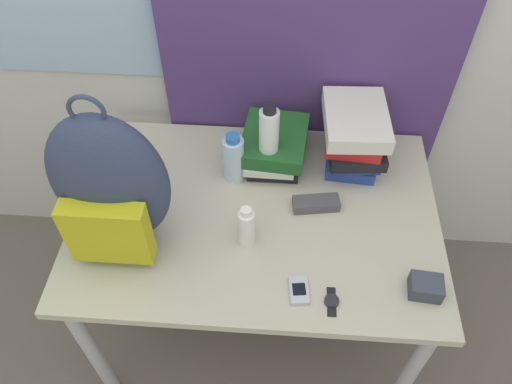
% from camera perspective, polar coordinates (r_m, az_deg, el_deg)
% --- Properties ---
extents(desk, '(1.17, 0.81, 0.72)m').
position_cam_1_polar(desk, '(1.68, 0.00, -4.11)').
color(desk, '#B7B299').
rests_on(desk, ground_plane).
extents(backpack, '(0.33, 0.22, 0.54)m').
position_cam_1_polar(backpack, '(1.44, -16.36, 0.59)').
color(backpack, '#2D3851').
rests_on(backpack, desk).
extents(book_stack_left, '(0.24, 0.29, 0.12)m').
position_cam_1_polar(book_stack_left, '(1.74, 2.03, 5.40)').
color(book_stack_left, black).
rests_on(book_stack_left, desk).
extents(book_stack_center, '(0.22, 0.29, 0.22)m').
position_cam_1_polar(book_stack_center, '(1.72, 11.11, 6.26)').
color(book_stack_center, navy).
rests_on(book_stack_center, desk).
extents(water_bottle, '(0.07, 0.07, 0.19)m').
position_cam_1_polar(water_bottle, '(1.65, -2.57, 3.88)').
color(water_bottle, silver).
rests_on(water_bottle, desk).
extents(sports_bottle, '(0.06, 0.06, 0.29)m').
position_cam_1_polar(sports_bottle, '(1.63, 1.46, 5.62)').
color(sports_bottle, white).
rests_on(sports_bottle, desk).
extents(sunscreen_bottle, '(0.05, 0.05, 0.16)m').
position_cam_1_polar(sunscreen_bottle, '(1.49, -1.10, -4.04)').
color(sunscreen_bottle, white).
rests_on(sunscreen_bottle, desk).
extents(cell_phone, '(0.06, 0.09, 0.02)m').
position_cam_1_polar(cell_phone, '(1.45, 4.92, -11.17)').
color(cell_phone, '#B7BCC6').
rests_on(cell_phone, desk).
extents(sunglasses_case, '(0.16, 0.08, 0.04)m').
position_cam_1_polar(sunglasses_case, '(1.62, 6.87, -1.33)').
color(sunglasses_case, '#47474C').
rests_on(sunglasses_case, desk).
extents(camera_pouch, '(0.10, 0.08, 0.05)m').
position_cam_1_polar(camera_pouch, '(1.51, 18.84, -10.24)').
color(camera_pouch, '#383D47').
rests_on(camera_pouch, desk).
extents(wristwatch, '(0.04, 0.09, 0.01)m').
position_cam_1_polar(wristwatch, '(1.45, 8.64, -12.25)').
color(wristwatch, black).
rests_on(wristwatch, desk).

